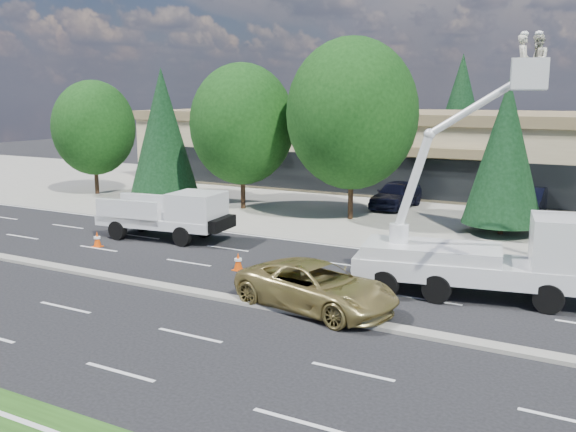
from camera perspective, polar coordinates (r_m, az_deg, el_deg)
The scene contains 19 objects.
ground at distance 21.15m, azimuth -3.37°, elevation -7.82°, with size 140.00×140.00×0.00m, color black.
concrete_apron at distance 39.04m, azimuth 12.54°, elevation 0.55°, with size 140.00×22.00×0.01m, color gray.
road_median at distance 21.13m, azimuth -3.37°, elevation -7.66°, with size 120.00×0.55×0.12m, color gray.
strip_mall at distance 48.27m, azimuth 16.09°, elevation 5.68°, with size 50.40×15.40×5.50m.
tree_front_a at distance 45.81m, azimuth -16.89°, elevation 7.51°, with size 5.57×5.57×7.73m.
tree_front_b at distance 41.72m, azimuth -11.07°, elevation 7.49°, with size 4.27×4.27×8.42m.
tree_front_c at distance 38.12m, azimuth -4.10°, elevation 8.15°, with size 6.19×6.19×8.60m.
tree_front_d at distance 34.78m, azimuth 5.72°, elevation 9.03°, with size 7.05×7.05×9.78m.
tree_front_e at distance 32.54m, azimuth 18.76°, elevation 5.42°, with size 3.82×3.82×7.52m.
tree_back_a at distance 65.58m, azimuth 3.02°, elevation 9.80°, with size 5.38×5.38×10.60m.
tree_back_b at distance 60.75m, azimuth 15.13°, elevation 9.26°, with size 5.26×5.26×10.37m.
utility_pickup at distance 30.63m, azimuth -10.44°, elevation -0.31°, with size 6.26×2.93×2.31m.
bucket_truck at distance 22.27m, azimuth 17.39°, elevation -2.52°, with size 7.89×3.75×8.66m.
traffic_cone_a at distance 30.02m, azimuth -16.60°, elevation -2.00°, with size 0.40×0.40×0.70m.
traffic_cone_b at distance 25.05m, azimuth -4.45°, elevation -4.07°, with size 0.40×0.40×0.70m.
traffic_cone_c at distance 23.61m, azimuth 5.93°, elevation -5.02°, with size 0.40×0.40×0.70m.
minivan at distance 20.43m, azimuth 2.56°, elevation -6.28°, with size 2.49×5.39×1.50m, color #A4914F.
parked_car_west at distance 39.10m, azimuth 9.59°, elevation 1.91°, with size 1.97×4.89×1.67m, color black.
parked_car_east at distance 38.43m, azimuth 20.52°, elevation 1.18°, with size 1.70×4.89×1.61m, color black.
Camera 1 is at (10.79, -16.91, 6.71)m, focal length 40.00 mm.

